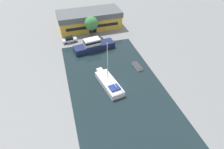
# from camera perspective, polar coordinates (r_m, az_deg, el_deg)

# --- Properties ---
(ground_plane) EXTENTS (440.00, 440.00, 0.00)m
(ground_plane) POSITION_cam_1_polar(r_m,az_deg,el_deg) (45.19, 1.07, -3.27)
(ground_plane) COLOR gray
(water_canal) EXTENTS (20.60, 39.98, 0.01)m
(water_canal) POSITION_cam_1_polar(r_m,az_deg,el_deg) (45.19, 1.07, -3.27)
(water_canal) COLOR #19282D
(water_canal) RESTS_ON ground
(warehouse_building) EXTENTS (21.10, 9.81, 5.60)m
(warehouse_building) POSITION_cam_1_polar(r_m,az_deg,el_deg) (69.94, -6.46, 15.40)
(warehouse_building) COLOR gold
(warehouse_building) RESTS_ON ground
(quay_tree_near_building) EXTENTS (4.18, 4.18, 6.52)m
(quay_tree_near_building) POSITION_cam_1_polar(r_m,az_deg,el_deg) (63.08, -5.92, 14.34)
(quay_tree_near_building) COLOR brown
(quay_tree_near_building) RESTS_ON ground
(parked_car) EXTENTS (4.59, 2.33, 1.66)m
(parked_car) POSITION_cam_1_polar(r_m,az_deg,el_deg) (62.42, -12.05, 9.71)
(parked_car) COLOR silver
(parked_car) RESTS_ON ground
(sailboat_moored) EXTENTS (4.66, 10.57, 10.68)m
(sailboat_moored) POSITION_cam_1_polar(r_m,az_deg,el_deg) (44.86, -0.92, -2.41)
(sailboat_moored) COLOR white
(sailboat_moored) RESTS_ON water_canal
(motor_cruiser) EXTENTS (12.17, 5.22, 3.39)m
(motor_cruiser) POSITION_cam_1_polar(r_m,az_deg,el_deg) (57.50, -5.26, 8.24)
(motor_cruiser) COLOR #19234C
(motor_cruiser) RESTS_ON water_canal
(small_dinghy) EXTENTS (1.77, 3.79, 0.54)m
(small_dinghy) POSITION_cam_1_polar(r_m,az_deg,el_deg) (51.01, 7.23, 2.40)
(small_dinghy) COLOR white
(small_dinghy) RESTS_ON water_canal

